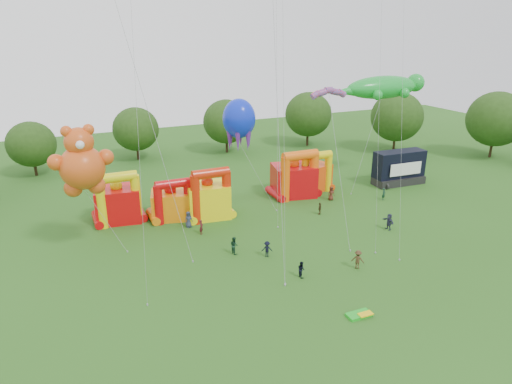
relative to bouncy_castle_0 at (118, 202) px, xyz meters
name	(u,v)px	position (x,y,z in m)	size (l,w,h in m)	color
ground	(383,330)	(15.02, -29.45, -2.42)	(160.00, 160.00, 0.00)	#265517
tree_ring	(373,256)	(13.88, -28.86, 3.84)	(119.39, 121.45, 12.07)	#352314
bouncy_castle_0	(118,202)	(0.00, 0.00, 0.00)	(5.53, 4.69, 6.36)	red
bouncy_castle_1	(172,203)	(5.89, -1.76, -0.41)	(5.27, 4.62, 5.22)	orange
bouncy_castle_2	(208,198)	(10.02, -3.23, 0.03)	(5.37, 4.52, 6.45)	yellow
bouncy_castle_3	(295,178)	(23.05, -0.90, 0.08)	(6.33, 5.49, 6.61)	#BF080E
bouncy_castle_4	(312,175)	(26.36, 0.05, -0.19)	(5.49, 4.80, 5.83)	#E7450C
stage_trailer	(399,168)	(39.29, -2.72, -0.04)	(7.75, 3.28, 4.95)	black
teddy_bear_kite	(87,177)	(-3.38, -7.48, 5.79)	(6.24, 4.24, 13.33)	#D04C17
gecko_kite	(373,122)	(34.78, -1.57, 6.80)	(15.28, 5.74, 15.51)	green
octopus_kite	(249,152)	(15.51, -2.98, 5.06)	(5.91, 4.63, 13.93)	#0E25D5
parafoil_kites	(199,113)	(6.42, -12.60, 12.04)	(26.54, 12.84, 32.24)	red
diamond_kites	(302,83)	(15.87, -14.39, 14.37)	(26.89, 18.51, 41.94)	red
folded_kite_bundle	(360,315)	(14.48, -27.30, -2.28)	(2.02, 1.14, 0.31)	green
spectator_0	(189,219)	(6.94, -5.11, -1.46)	(0.94, 0.61, 1.92)	#2B3248
spectator_1	(201,227)	(7.70, -7.46, -1.57)	(0.62, 0.41, 1.70)	#4C1519
spectator_2	(234,245)	(9.32, -13.23, -1.51)	(0.89, 0.69, 1.82)	#163925
spectator_3	(267,249)	(12.07, -15.20, -1.59)	(1.07, 0.62, 1.66)	black
spectator_4	(320,208)	(22.67, -8.02, -1.65)	(0.90, 0.38, 1.54)	#43321B
spectator_5	(389,222)	(27.44, -15.04, -1.46)	(1.77, 0.56, 1.91)	#292A44
spectator_6	(331,193)	(26.64, -4.45, -1.49)	(0.91, 0.59, 1.87)	#4F2316
spectator_7	(384,194)	(33.03, -7.26, -1.60)	(0.59, 0.39, 1.63)	#153624
spectator_8	(301,269)	(13.24, -20.06, -1.64)	(0.76, 0.59, 1.57)	black
spectator_9	(358,259)	(18.90, -20.89, -1.47)	(1.22, 0.70, 1.89)	#422F1A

